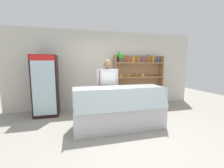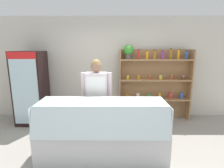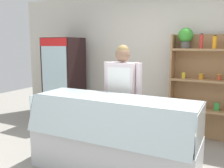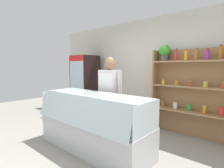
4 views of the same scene
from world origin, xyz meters
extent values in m
plane|color=gray|center=(0.00, 0.00, 0.00)|extent=(12.00, 12.00, 0.00)
cube|color=beige|center=(0.00, 2.00, 1.35)|extent=(6.80, 0.10, 2.70)
cube|color=black|center=(-1.99, 1.46, 0.91)|extent=(0.70, 0.63, 1.82)
cube|color=silver|center=(-1.99, 1.14, 0.91)|extent=(0.62, 0.01, 1.62)
cube|color=red|center=(-1.99, 1.14, 1.73)|extent=(0.66, 0.01, 0.16)
cylinder|color=#3356B2|center=(-2.21, 1.20, 0.36)|extent=(0.07, 0.07, 0.22)
cylinder|color=#2D8C38|center=(-2.07, 1.20, 0.33)|extent=(0.07, 0.07, 0.17)
cylinder|color=silver|center=(-1.92, 1.20, 0.34)|extent=(0.06, 0.06, 0.17)
cylinder|color=red|center=(-1.78, 1.20, 0.33)|extent=(0.06, 0.06, 0.17)
cylinder|color=purple|center=(-2.21, 1.20, 0.81)|extent=(0.07, 0.07, 0.17)
cylinder|color=silver|center=(-2.07, 1.20, 0.82)|extent=(0.05, 0.05, 0.20)
cylinder|color=#9E6623|center=(-1.92, 1.20, 0.82)|extent=(0.05, 0.05, 0.19)
cylinder|color=#3356B2|center=(-1.78, 1.20, 0.80)|extent=(0.07, 0.07, 0.16)
cylinder|color=red|center=(-2.21, 1.20, 1.31)|extent=(0.06, 0.06, 0.22)
cylinder|color=#2D8C38|center=(-2.07, 1.20, 1.30)|extent=(0.06, 0.06, 0.20)
cylinder|color=#2D8C38|center=(-1.92, 1.20, 1.31)|extent=(0.06, 0.06, 0.22)
cylinder|color=#2D8C38|center=(-1.78, 1.20, 1.30)|extent=(0.07, 0.07, 0.20)
cube|color=#9E754C|center=(1.15, 1.84, 0.93)|extent=(1.87, 0.02, 1.86)
cube|color=#9E754C|center=(0.23, 1.70, 0.93)|extent=(0.03, 0.28, 1.86)
cube|color=#9E754C|center=(1.15, 1.70, 0.56)|extent=(1.81, 0.28, 0.04)
cube|color=#9E754C|center=(1.15, 1.70, 1.08)|extent=(1.81, 0.28, 0.04)
cube|color=#9E754C|center=(1.15, 1.70, 1.60)|extent=(1.81, 0.28, 0.04)
cylinder|color=#4C4742|center=(0.44, 1.70, 1.67)|extent=(0.17, 0.17, 0.12)
sphere|color=green|center=(0.44, 1.70, 1.84)|extent=(0.25, 0.25, 0.25)
cylinder|color=red|center=(0.70, 1.68, 1.73)|extent=(0.06, 0.06, 0.23)
cylinder|color=black|center=(0.70, 1.70, 1.86)|extent=(0.04, 0.04, 0.02)
cylinder|color=orange|center=(0.91, 1.67, 1.72)|extent=(0.07, 0.07, 0.20)
cylinder|color=black|center=(0.91, 1.70, 1.83)|extent=(0.04, 0.04, 0.02)
cylinder|color=#9E6623|center=(1.11, 1.67, 1.72)|extent=(0.07, 0.07, 0.22)
cylinder|color=black|center=(1.11, 1.70, 1.84)|extent=(0.04, 0.04, 0.02)
cylinder|color=purple|center=(1.30, 1.67, 1.71)|extent=(0.07, 0.07, 0.19)
cylinder|color=black|center=(1.30, 1.70, 1.82)|extent=(0.05, 0.05, 0.02)
cylinder|color=#9E6623|center=(1.52, 1.69, 1.74)|extent=(0.07, 0.07, 0.25)
cylinder|color=black|center=(1.52, 1.70, 1.88)|extent=(0.05, 0.05, 0.02)
cylinder|color=yellow|center=(0.44, 1.68, 1.14)|extent=(0.07, 0.07, 0.09)
cylinder|color=gold|center=(0.44, 1.70, 1.19)|extent=(0.07, 0.07, 0.01)
cylinder|color=orange|center=(0.73, 1.71, 1.14)|extent=(0.08, 0.08, 0.09)
cylinder|color=gold|center=(0.73, 1.70, 1.19)|extent=(0.08, 0.08, 0.01)
cylinder|color=#BF4C2D|center=(1.01, 1.71, 1.14)|extent=(0.07, 0.07, 0.09)
cylinder|color=gold|center=(1.01, 1.70, 1.19)|extent=(0.08, 0.08, 0.01)
cylinder|color=yellow|center=(1.29, 1.69, 1.14)|extent=(0.08, 0.08, 0.09)
cylinder|color=silver|center=(1.29, 1.70, 1.19)|extent=(0.08, 0.08, 0.01)
cylinder|color=#BF4C2D|center=(1.59, 1.70, 1.15)|extent=(0.07, 0.07, 0.11)
cylinder|color=gold|center=(1.59, 1.70, 1.21)|extent=(0.07, 0.07, 0.01)
cube|color=#9E6623|center=(0.43, 1.70, 0.65)|extent=(0.07, 0.04, 0.14)
cube|color=silver|center=(0.72, 1.70, 0.65)|extent=(0.08, 0.04, 0.14)
cube|color=#2D8C38|center=(1.01, 1.70, 0.64)|extent=(0.08, 0.05, 0.13)
cube|color=orange|center=(1.29, 1.70, 0.65)|extent=(0.05, 0.04, 0.15)
cube|color=red|center=(1.58, 1.70, 0.66)|extent=(0.08, 0.04, 0.17)
cube|color=silver|center=(-0.13, 0.04, 0.28)|extent=(2.19, 0.75, 0.55)
cube|color=white|center=(-0.13, 0.04, 0.57)|extent=(2.13, 0.69, 0.03)
cube|color=silver|center=(-0.13, -0.32, 0.78)|extent=(2.15, 0.16, 0.47)
cube|color=silver|center=(-0.13, 0.09, 1.00)|extent=(2.15, 0.59, 0.01)
cube|color=silver|center=(-1.21, 0.04, 0.78)|extent=(0.01, 0.71, 0.45)
cube|color=silver|center=(0.96, 0.04, 0.78)|extent=(0.01, 0.71, 0.45)
cube|color=tan|center=(-1.02, 0.13, 0.61)|extent=(0.17, 0.12, 0.06)
cube|color=white|center=(-1.02, -0.10, 0.61)|extent=(0.05, 0.03, 0.02)
cube|color=tan|center=(-0.72, 0.13, 0.61)|extent=(0.16, 0.10, 0.06)
cube|color=white|center=(-0.72, -0.10, 0.61)|extent=(0.05, 0.03, 0.02)
cube|color=tan|center=(-0.42, 0.13, 0.61)|extent=(0.16, 0.13, 0.04)
cube|color=white|center=(-0.42, -0.10, 0.61)|extent=(0.05, 0.03, 0.02)
cube|color=beige|center=(-0.13, 0.13, 0.61)|extent=(0.16, 0.13, 0.04)
cube|color=white|center=(-0.13, -0.10, 0.61)|extent=(0.05, 0.03, 0.02)
cube|color=tan|center=(0.17, 0.13, 0.61)|extent=(0.16, 0.11, 0.05)
cube|color=white|center=(0.17, -0.10, 0.61)|extent=(0.05, 0.03, 0.02)
cube|color=tan|center=(0.46, 0.13, 0.61)|extent=(0.16, 0.12, 0.06)
cube|color=white|center=(0.46, -0.10, 0.61)|extent=(0.05, 0.03, 0.02)
cube|color=tan|center=(0.76, 0.13, 0.61)|extent=(0.16, 0.10, 0.05)
cube|color=white|center=(0.76, -0.10, 0.61)|extent=(0.05, 0.03, 0.02)
cylinder|color=#C1706B|center=(-1.04, -0.07, 0.65)|extent=(0.19, 0.15, 0.13)
cylinder|color=#C1706B|center=(-0.82, -0.07, 0.66)|extent=(0.18, 0.17, 0.15)
cylinder|color=#A35B4C|center=(-0.60, -0.07, 0.66)|extent=(0.18, 0.18, 0.15)
cylinder|color=white|center=(0.42, -0.05, 0.70)|extent=(0.07, 0.07, 0.24)
cylinder|color=white|center=(0.52, -0.05, 0.70)|extent=(0.07, 0.07, 0.23)
cylinder|color=#2D2D38|center=(-0.37, 0.65, 0.39)|extent=(0.13, 0.13, 0.78)
cylinder|color=#2D2D38|center=(-0.18, 0.65, 0.39)|extent=(0.13, 0.13, 0.78)
cube|color=silver|center=(-0.28, 0.65, 1.10)|extent=(0.43, 0.24, 0.64)
cube|color=white|center=(-0.28, 0.53, 0.75)|extent=(0.36, 0.01, 1.20)
cylinder|color=silver|center=(-0.54, 0.65, 1.13)|extent=(0.09, 0.09, 0.58)
cylinder|color=silver|center=(-0.01, 0.65, 1.13)|extent=(0.09, 0.09, 0.58)
sphere|color=#8C664C|center=(-0.28, 0.65, 1.53)|extent=(0.22, 0.22, 0.22)
sphere|color=#997A47|center=(-0.28, 0.66, 1.59)|extent=(0.19, 0.19, 0.19)
camera|label=1|loc=(-1.20, -3.34, 1.56)|focal=24.00mm
camera|label=2|loc=(0.06, -2.78, 1.91)|focal=28.00mm
camera|label=3|loc=(1.27, -2.76, 1.69)|focal=40.00mm
camera|label=4|loc=(2.11, -2.04, 1.49)|focal=28.00mm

